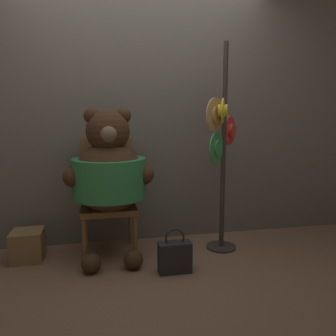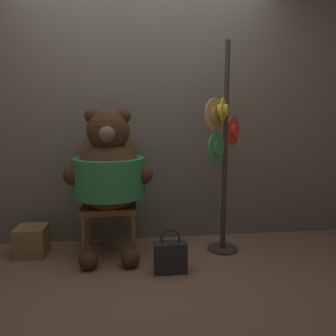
% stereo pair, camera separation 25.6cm
% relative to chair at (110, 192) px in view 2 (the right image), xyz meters
% --- Properties ---
extents(ground_plane, '(14.00, 14.00, 0.00)m').
position_rel_chair_xyz_m(ground_plane, '(0.31, -0.38, -0.54)').
color(ground_plane, brown).
extents(wall_back, '(8.00, 0.10, 2.79)m').
position_rel_chair_xyz_m(wall_back, '(0.31, 0.27, 0.85)').
color(wall_back, '#66605B').
rests_on(wall_back, ground_plane).
extents(chair, '(0.48, 0.47, 1.05)m').
position_rel_chair_xyz_m(chair, '(0.00, 0.00, 0.00)').
color(chair, brown).
rests_on(chair, ground_plane).
extents(teddy_bear, '(0.76, 0.67, 1.32)m').
position_rel_chair_xyz_m(teddy_bear, '(0.01, -0.17, 0.22)').
color(teddy_bear, '#3D2819').
rests_on(teddy_bear, ground_plane).
extents(hat_display_rack, '(0.44, 0.46, 1.89)m').
position_rel_chair_xyz_m(hat_display_rack, '(1.02, -0.21, 0.41)').
color(hat_display_rack, '#332D28').
rests_on(hat_display_rack, ground_plane).
extents(handbag_on_ground, '(0.26, 0.12, 0.37)m').
position_rel_chair_xyz_m(handbag_on_ground, '(0.50, -0.57, -0.41)').
color(handbag_on_ground, '#232328').
rests_on(handbag_on_ground, ground_plane).
extents(wooden_crate, '(0.26, 0.26, 0.26)m').
position_rel_chair_xyz_m(wooden_crate, '(-0.70, -0.08, -0.41)').
color(wooden_crate, brown).
rests_on(wooden_crate, ground_plane).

